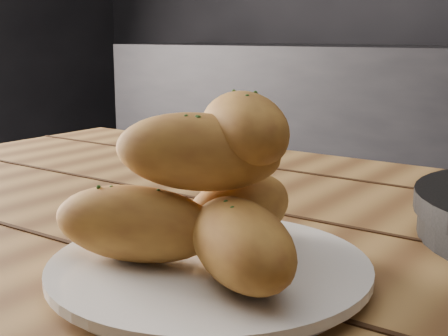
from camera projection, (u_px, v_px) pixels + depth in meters
counter at (440, 168)px, 2.34m from camera, size 2.80×0.60×0.90m
plate at (209, 271)px, 0.50m from camera, size 0.26×0.26×0.02m
bread_rolls at (210, 192)px, 0.49m from camera, size 0.24×0.21×0.13m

